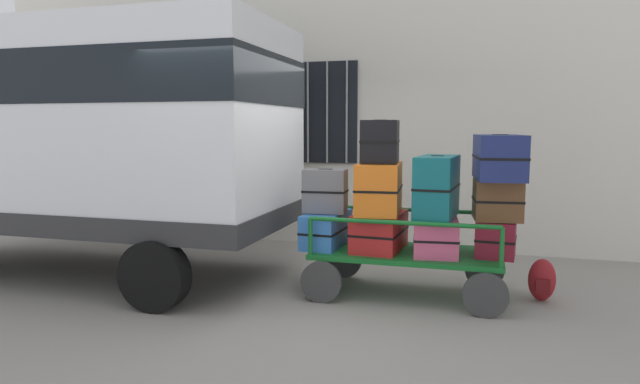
{
  "coord_description": "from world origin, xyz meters",
  "views": [
    {
      "loc": [
        1.84,
        -5.57,
        1.79
      ],
      "look_at": [
        0.19,
        0.16,
        1.08
      ],
      "focal_mm": 30.78,
      "sensor_mm": 36.0,
      "label": 1
    }
  ],
  "objects_px": {
    "suitcase_midleft_middle": "(379,188)",
    "suitcase_midright_middle": "(497,200)",
    "luggage_cart": "(407,260)",
    "suitcase_left_bottom": "(326,229)",
    "van": "(85,127)",
    "suitcase_midright_bottom": "(496,239)",
    "backpack": "(542,280)",
    "suitcase_midright_top": "(499,157)",
    "suitcase_center_middle": "(437,187)",
    "suitcase_midleft_bottom": "(379,231)",
    "suitcase_midleft_top": "(380,141)",
    "suitcase_center_bottom": "(436,236)",
    "suitcase_left_middle": "(325,191)"
  },
  "relations": [
    {
      "from": "suitcase_midleft_middle",
      "to": "suitcase_left_bottom",
      "type": "bearing_deg",
      "value": 172.72
    },
    {
      "from": "van",
      "to": "suitcase_left_bottom",
      "type": "xyz_separation_m",
      "value": [
        2.95,
        0.21,
        -1.12
      ]
    },
    {
      "from": "suitcase_midleft_top",
      "to": "suitcase_midright_bottom",
      "type": "height_order",
      "value": "suitcase_midleft_top"
    },
    {
      "from": "suitcase_midleft_middle",
      "to": "suitcase_midleft_top",
      "type": "distance_m",
      "value": 0.49
    },
    {
      "from": "van",
      "to": "suitcase_midright_top",
      "type": "height_order",
      "value": "van"
    },
    {
      "from": "suitcase_left_bottom",
      "to": "suitcase_midright_top",
      "type": "height_order",
      "value": "suitcase_midright_top"
    },
    {
      "from": "luggage_cart",
      "to": "suitcase_left_middle",
      "type": "relative_size",
      "value": 4.21
    },
    {
      "from": "backpack",
      "to": "suitcase_midleft_bottom",
      "type": "bearing_deg",
      "value": -173.96
    },
    {
      "from": "luggage_cart",
      "to": "suitcase_left_bottom",
      "type": "distance_m",
      "value": 0.94
    },
    {
      "from": "suitcase_midright_top",
      "to": "suitcase_midleft_bottom",
      "type": "bearing_deg",
      "value": -178.8
    },
    {
      "from": "suitcase_midleft_middle",
      "to": "luggage_cart",
      "type": "bearing_deg",
      "value": 7.0
    },
    {
      "from": "suitcase_midleft_top",
      "to": "suitcase_center_bottom",
      "type": "height_order",
      "value": "suitcase_midleft_top"
    },
    {
      "from": "suitcase_left_bottom",
      "to": "backpack",
      "type": "xyz_separation_m",
      "value": [
        2.26,
        0.15,
        -0.45
      ]
    },
    {
      "from": "suitcase_left_middle",
      "to": "suitcase_center_middle",
      "type": "relative_size",
      "value": 0.6
    },
    {
      "from": "suitcase_midleft_top",
      "to": "suitcase_center_middle",
      "type": "bearing_deg",
      "value": -1.25
    },
    {
      "from": "suitcase_left_middle",
      "to": "suitcase_midright_top",
      "type": "distance_m",
      "value": 1.83
    },
    {
      "from": "suitcase_center_middle",
      "to": "luggage_cart",
      "type": "bearing_deg",
      "value": 177.46
    },
    {
      "from": "suitcase_midleft_middle",
      "to": "suitcase_center_middle",
      "type": "distance_m",
      "value": 0.6
    },
    {
      "from": "suitcase_left_bottom",
      "to": "luggage_cart",
      "type": "bearing_deg",
      "value": -2.53
    },
    {
      "from": "suitcase_midright_middle",
      "to": "suitcase_midleft_middle",
      "type": "bearing_deg",
      "value": -176.76
    },
    {
      "from": "suitcase_midleft_middle",
      "to": "suitcase_midright_bottom",
      "type": "distance_m",
      "value": 1.29
    },
    {
      "from": "suitcase_midright_bottom",
      "to": "van",
      "type": "bearing_deg",
      "value": -177.89
    },
    {
      "from": "suitcase_midright_middle",
      "to": "luggage_cart",
      "type": "bearing_deg",
      "value": -178.02
    },
    {
      "from": "suitcase_midright_top",
      "to": "suitcase_midright_middle",
      "type": "bearing_deg",
      "value": -90.0
    },
    {
      "from": "backpack",
      "to": "luggage_cart",
      "type": "bearing_deg",
      "value": -172.27
    },
    {
      "from": "suitcase_midleft_bottom",
      "to": "backpack",
      "type": "xyz_separation_m",
      "value": [
        1.67,
        0.18,
        -0.46
      ]
    },
    {
      "from": "suitcase_midright_middle",
      "to": "suitcase_midleft_bottom",
      "type": "bearing_deg",
      "value": -178.97
    },
    {
      "from": "suitcase_left_bottom",
      "to": "suitcase_left_middle",
      "type": "distance_m",
      "value": 0.43
    },
    {
      "from": "suitcase_center_bottom",
      "to": "suitcase_midright_top",
      "type": "xyz_separation_m",
      "value": [
        0.6,
        0.07,
        0.82
      ]
    },
    {
      "from": "suitcase_midleft_middle",
      "to": "suitcase_midright_middle",
      "type": "bearing_deg",
      "value": 3.24
    },
    {
      "from": "suitcase_left_bottom",
      "to": "suitcase_midright_top",
      "type": "xyz_separation_m",
      "value": [
        1.79,
        -0.01,
        0.82
      ]
    },
    {
      "from": "suitcase_left_bottom",
      "to": "suitcase_center_middle",
      "type": "height_order",
      "value": "suitcase_center_middle"
    },
    {
      "from": "van",
      "to": "suitcase_midright_bottom",
      "type": "xyz_separation_m",
      "value": [
        4.74,
        0.17,
        -1.12
      ]
    },
    {
      "from": "luggage_cart",
      "to": "suitcase_midleft_middle",
      "type": "height_order",
      "value": "suitcase_midleft_middle"
    },
    {
      "from": "suitcase_left_bottom",
      "to": "suitcase_midright_middle",
      "type": "xyz_separation_m",
      "value": [
        1.79,
        -0.01,
        0.39
      ]
    },
    {
      "from": "van",
      "to": "suitcase_midleft_top",
      "type": "height_order",
      "value": "van"
    },
    {
      "from": "suitcase_midleft_bottom",
      "to": "suitcase_midleft_middle",
      "type": "xyz_separation_m",
      "value": [
        0.0,
        -0.05,
        0.47
      ]
    },
    {
      "from": "luggage_cart",
      "to": "suitcase_midleft_bottom",
      "type": "height_order",
      "value": "suitcase_midleft_bottom"
    },
    {
      "from": "suitcase_midleft_top",
      "to": "suitcase_midright_middle",
      "type": "bearing_deg",
      "value": 1.5
    },
    {
      "from": "suitcase_midleft_bottom",
      "to": "suitcase_midleft_middle",
      "type": "distance_m",
      "value": 0.47
    },
    {
      "from": "suitcase_midleft_bottom",
      "to": "suitcase_center_middle",
      "type": "height_order",
      "value": "suitcase_center_middle"
    },
    {
      "from": "van",
      "to": "suitcase_midleft_top",
      "type": "bearing_deg",
      "value": 2.73
    },
    {
      "from": "suitcase_midleft_middle",
      "to": "backpack",
      "type": "distance_m",
      "value": 1.92
    },
    {
      "from": "suitcase_midleft_top",
      "to": "suitcase_center_middle",
      "type": "relative_size",
      "value": 0.77
    },
    {
      "from": "suitcase_midleft_bottom",
      "to": "suitcase_midleft_middle",
      "type": "bearing_deg",
      "value": -90.0
    },
    {
      "from": "suitcase_midleft_bottom",
      "to": "suitcase_midright_top",
      "type": "height_order",
      "value": "suitcase_midright_top"
    },
    {
      "from": "suitcase_midright_top",
      "to": "suitcase_left_bottom",
      "type": "bearing_deg",
      "value": 179.83
    },
    {
      "from": "suitcase_midleft_top",
      "to": "suitcase_midright_bottom",
      "type": "xyz_separation_m",
      "value": [
        1.19,
        0.01,
        -0.97
      ]
    },
    {
      "from": "suitcase_left_middle",
      "to": "suitcase_center_bottom",
      "type": "distance_m",
      "value": 1.27
    },
    {
      "from": "luggage_cart",
      "to": "suitcase_midleft_middle",
      "type": "distance_m",
      "value": 0.83
    }
  ]
}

